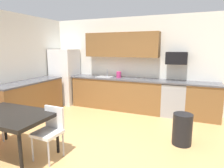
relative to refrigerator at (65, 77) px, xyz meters
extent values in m
plane|color=tan|center=(2.18, -2.22, -0.88)|extent=(12.00, 12.00, 0.00)
cube|color=white|center=(2.18, 0.43, 0.47)|extent=(5.80, 0.10, 2.70)
cube|color=brown|center=(1.79, 0.08, -0.43)|extent=(2.71, 0.60, 0.90)
cube|color=brown|center=(4.16, 0.08, -0.43)|extent=(0.84, 0.60, 0.90)
cube|color=brown|center=(-0.12, -1.42, -0.43)|extent=(0.60, 2.00, 0.90)
cube|color=#4C4C51|center=(2.18, 0.08, 0.04)|extent=(4.80, 0.64, 0.04)
cube|color=#4C4C51|center=(-0.12, -1.42, 0.04)|extent=(0.64, 2.00, 0.04)
cube|color=brown|center=(1.88, 0.21, 1.02)|extent=(2.20, 0.34, 0.70)
cube|color=white|center=(0.00, 0.00, 0.00)|extent=(0.76, 0.70, 1.77)
cube|color=#999BA0|center=(3.44, 0.08, -0.44)|extent=(0.60, 0.60, 0.88)
cube|color=black|center=(3.44, 0.08, 0.01)|extent=(0.60, 0.60, 0.03)
cube|color=black|center=(3.44, 0.18, 0.66)|extent=(0.54, 0.36, 0.32)
cube|color=#A5A8AD|center=(1.40, 0.08, 0.00)|extent=(0.48, 0.40, 0.14)
cylinder|color=#B2B5BA|center=(1.40, 0.26, 0.16)|extent=(0.02, 0.02, 0.24)
cube|color=black|center=(1.13, -3.09, -0.16)|extent=(1.40, 0.90, 0.06)
cylinder|color=black|center=(1.77, -3.48, -0.54)|extent=(0.05, 0.05, 0.69)
cylinder|color=black|center=(0.49, -2.70, -0.54)|extent=(0.05, 0.05, 0.69)
cylinder|color=black|center=(1.77, -2.70, -0.54)|extent=(0.05, 0.05, 0.69)
cube|color=white|center=(1.75, -2.92, -0.43)|extent=(0.42, 0.42, 0.05)
cube|color=white|center=(1.76, -2.74, -0.23)|extent=(0.38, 0.06, 0.40)
cylinder|color=#B2B2B7|center=(1.58, -3.09, -0.67)|extent=(0.03, 0.03, 0.42)
cylinder|color=#B2B2B7|center=(1.91, -3.10, -0.67)|extent=(0.03, 0.03, 0.42)
cylinder|color=#B2B2B7|center=(1.59, -2.75, -0.67)|extent=(0.03, 0.03, 0.42)
cylinder|color=#B2B2B7|center=(1.93, -2.76, -0.67)|extent=(0.03, 0.03, 0.42)
cylinder|color=#B2B2B7|center=(0.53, -2.79, -0.67)|extent=(0.03, 0.03, 0.42)
cylinder|color=black|center=(3.76, -1.55, -0.58)|extent=(0.36, 0.36, 0.60)
cylinder|color=#CC3372|center=(1.83, 0.13, 0.14)|extent=(0.14, 0.14, 0.20)
camera|label=1|loc=(3.87, -5.26, 0.93)|focal=31.36mm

